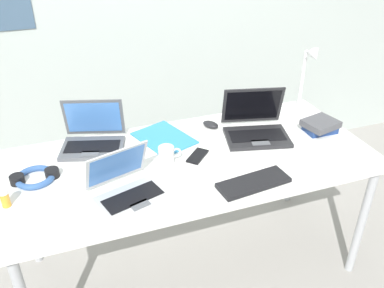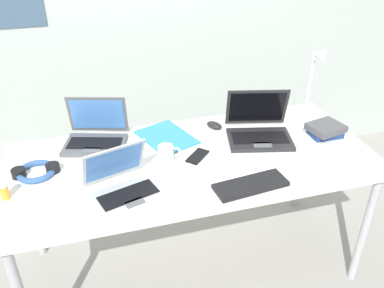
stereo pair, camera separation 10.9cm
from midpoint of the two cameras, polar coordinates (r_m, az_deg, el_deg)
ground_plane at (r=2.49m, az=1.31°, el=-16.40°), size 12.00×12.00×0.00m
desk at (r=2.04m, az=1.53°, el=-3.32°), size 1.80×0.80×0.74m
desk_lamp at (r=2.47m, az=17.81°, el=8.18°), size 0.12×0.18×0.40m
laptop_front_right at (r=2.20m, az=10.70°, el=2.03°), size 0.39×0.36×0.24m
laptop_center at (r=2.15m, az=-11.85°, el=1.18°), size 0.37×0.33×0.23m
laptop_front_left at (r=1.77m, az=-7.73°, el=-5.83°), size 0.35×0.33×0.20m
external_keyboard at (r=1.84m, az=9.88°, el=-5.69°), size 0.34×0.15×0.02m
computer_mouse at (r=2.27m, az=4.50°, el=2.62°), size 0.10×0.11×0.03m
cell_phone at (r=2.02m, az=2.32°, el=-1.71°), size 0.14×0.14×0.01m
headphones at (r=2.00m, az=-19.46°, el=-3.62°), size 0.21×0.18×0.04m
pill_bottle at (r=1.88m, az=-23.20°, el=-6.02°), size 0.04×0.04×0.08m
book_stack at (r=2.31m, az=19.42°, el=1.86°), size 0.20×0.18×0.07m
paper_folder_back_right at (r=2.18m, az=-2.15°, el=0.94°), size 0.32×0.37×0.01m
coffee_mug at (r=1.96m, az=-2.01°, el=-1.45°), size 0.11×0.08×0.09m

